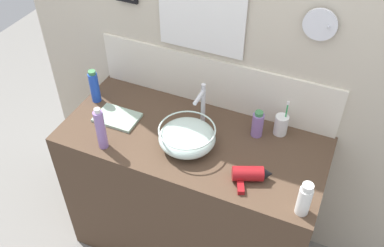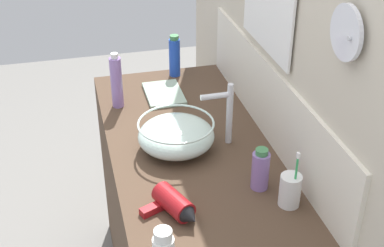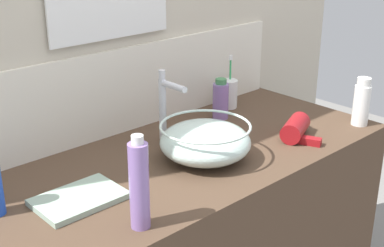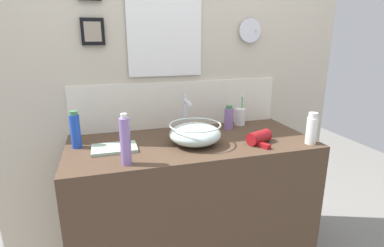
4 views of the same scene
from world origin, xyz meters
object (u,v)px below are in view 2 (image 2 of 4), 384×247
Objects in this scene: soap_dispenser at (260,170)px; hair_drier at (175,205)px; lotion_bottle at (116,82)px; glass_bowl_sink at (176,135)px; toothbrush_cup at (290,190)px; faucet at (226,110)px; hand_towel at (164,94)px; spray_bottle at (175,56)px.

hair_drier is at bearing -77.96° from soap_dispenser.
hair_drier is 1.29× the size of soap_dispenser.
glass_bowl_sink is at bearing 23.73° from lotion_bottle.
lotion_bottle is (-0.77, -0.44, 0.06)m from toothbrush_cup.
toothbrush_cup reaches higher than soap_dispenser.
faucet is 0.46m from hand_towel.
glass_bowl_sink is 0.62m from spray_bottle.
hand_towel is (-0.42, 0.04, -0.05)m from glass_bowl_sink.
hair_drier is at bearing -8.87° from hand_towel.
toothbrush_cup is 0.85m from hand_towel.
toothbrush_cup is at bearing 29.88° from lotion_bottle.
glass_bowl_sink is at bearing -5.19° from hand_towel.
faucet reaches higher than spray_bottle.
lotion_bottle is (0.23, -0.29, 0.02)m from spray_bottle.
glass_bowl_sink is 0.48m from toothbrush_cup.
faucet is 1.23× the size of spray_bottle.
spray_bottle is at bearing 168.10° from glass_bowl_sink.
soap_dispenser is at bearing -150.26° from toothbrush_cup.
faucet is at bearing -173.98° from soap_dispenser.
toothbrush_cup is 1.04× the size of spray_bottle.
spray_bottle is at bearing 128.26° from lotion_bottle.
glass_bowl_sink is at bearing -143.03° from soap_dispenser.
faucet is 1.06× the size of hand_towel.
lotion_bottle reaches higher than hand_towel.
toothbrush_cup is at bearing 29.74° from soap_dispenser.
soap_dispenser is (0.66, 0.38, -0.04)m from lotion_bottle.
hair_drier is (0.35, -0.27, -0.11)m from faucet.
faucet is (-0.00, 0.19, 0.08)m from glass_bowl_sink.
spray_bottle is 1.32× the size of soap_dispenser.
faucet reaches higher than glass_bowl_sink.
toothbrush_cup reaches higher than spray_bottle.
soap_dispenser is 0.73m from hand_towel.
toothbrush_cup reaches higher than glass_bowl_sink.
soap_dispenser is (0.29, 0.22, 0.01)m from glass_bowl_sink.
lotion_bottle is at bearing -150.10° from soap_dispenser.
spray_bottle is (-0.96, 0.21, 0.06)m from hair_drier.
hand_towel is at bearing -25.76° from spray_bottle.
soap_dispenser reaches higher than hair_drier.
lotion_bottle is 0.77m from soap_dispenser.
glass_bowl_sink reaches higher than hand_towel.
spray_bottle is (-0.61, 0.13, 0.03)m from glass_bowl_sink.
hand_towel is (-0.77, 0.12, -0.03)m from hair_drier.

